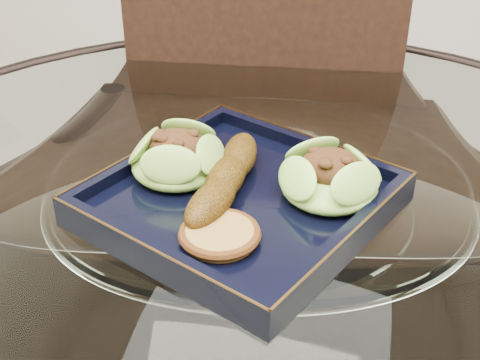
# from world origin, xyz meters

# --- Properties ---
(dining_table) EXTENTS (1.13, 1.13, 0.77)m
(dining_table) POSITION_xyz_m (-0.00, -0.00, 0.60)
(dining_table) COLOR white
(dining_table) RESTS_ON ground
(dining_chair) EXTENTS (0.51, 0.51, 1.06)m
(dining_chair) POSITION_xyz_m (-0.07, 0.30, 0.59)
(dining_chair) COLOR black
(dining_chair) RESTS_ON ground
(navy_plate) EXTENTS (0.36, 0.36, 0.02)m
(navy_plate) POSITION_xyz_m (-0.02, 0.01, 0.77)
(navy_plate) COLOR black
(navy_plate) RESTS_ON dining_table
(lettuce_wrap_left) EXTENTS (0.13, 0.13, 0.04)m
(lettuce_wrap_left) POSITION_xyz_m (-0.10, 0.04, 0.80)
(lettuce_wrap_left) COLOR #6AA530
(lettuce_wrap_left) RESTS_ON navy_plate
(lettuce_wrap_right) EXTENTS (0.13, 0.13, 0.04)m
(lettuce_wrap_right) POSITION_xyz_m (0.07, 0.03, 0.80)
(lettuce_wrap_right) COLOR #78AD32
(lettuce_wrap_right) RESTS_ON navy_plate
(roasted_plantain) EXTENTS (0.05, 0.18, 0.03)m
(roasted_plantain) POSITION_xyz_m (-0.04, 0.02, 0.80)
(roasted_plantain) COLOR #5D3A09
(roasted_plantain) RESTS_ON navy_plate
(crumb_patty) EXTENTS (0.09, 0.09, 0.01)m
(crumb_patty) POSITION_xyz_m (-0.02, -0.07, 0.79)
(crumb_patty) COLOR #A87738
(crumb_patty) RESTS_ON navy_plate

